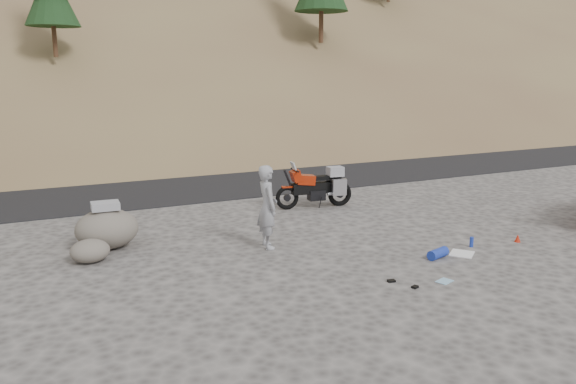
% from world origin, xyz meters
% --- Properties ---
extents(ground, '(140.00, 140.00, 0.00)m').
position_xyz_m(ground, '(0.00, 0.00, 0.00)').
color(ground, '#474341').
rests_on(ground, ground).
extents(road, '(120.00, 7.00, 0.05)m').
position_xyz_m(road, '(0.00, 9.00, 0.00)').
color(road, black).
rests_on(road, ground).
extents(motorcycle, '(2.20, 0.81, 1.31)m').
position_xyz_m(motorcycle, '(1.64, 3.69, 0.56)').
color(motorcycle, black).
rests_on(motorcycle, ground).
extents(man, '(0.48, 0.68, 1.75)m').
position_xyz_m(man, '(-1.06, 0.99, 0.00)').
color(man, '#939398').
rests_on(man, ground).
extents(boulder, '(1.53, 1.39, 1.02)m').
position_xyz_m(boulder, '(-4.10, 2.38, 0.44)').
color(boulder, '#5C584F').
rests_on(boulder, ground).
extents(small_rock, '(0.94, 0.89, 0.45)m').
position_xyz_m(small_rock, '(-4.55, 1.61, 0.23)').
color(small_rock, '#5C584F').
rests_on(small_rock, ground).
extents(gear_white_cloth, '(0.66, 0.65, 0.02)m').
position_xyz_m(gear_white_cloth, '(2.30, -1.17, 0.01)').
color(gear_white_cloth, white).
rests_on(gear_white_cloth, ground).
extents(gear_blue_mat, '(0.54, 0.34, 0.20)m').
position_xyz_m(gear_blue_mat, '(1.68, -1.17, 0.10)').
color(gear_blue_mat, '#1A32A0').
rests_on(gear_blue_mat, ground).
extents(gear_bottle, '(0.10, 0.10, 0.22)m').
position_xyz_m(gear_bottle, '(2.82, -0.89, 0.11)').
color(gear_bottle, '#1A32A0').
rests_on(gear_bottle, ground).
extents(gear_funnel, '(0.14, 0.14, 0.17)m').
position_xyz_m(gear_funnel, '(3.99, -1.06, 0.08)').
color(gear_funnel, '#B6200C').
rests_on(gear_funnel, ground).
extents(gear_glove_a, '(0.15, 0.11, 0.04)m').
position_xyz_m(gear_glove_a, '(0.08, -1.82, 0.02)').
color(gear_glove_a, black).
rests_on(gear_glove_a, ground).
extents(gear_glove_b, '(0.13, 0.12, 0.04)m').
position_xyz_m(gear_glove_b, '(0.27, -2.23, 0.02)').
color(gear_glove_b, black).
rests_on(gear_glove_b, ground).
extents(gear_blue_cloth, '(0.35, 0.30, 0.01)m').
position_xyz_m(gear_blue_cloth, '(0.93, -2.22, 0.01)').
color(gear_blue_cloth, '#87B4D1').
rests_on(gear_blue_cloth, ground).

